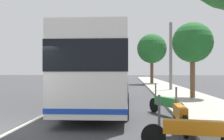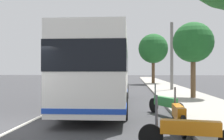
{
  "view_description": "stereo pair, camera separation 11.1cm",
  "coord_description": "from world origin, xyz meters",
  "px_view_note": "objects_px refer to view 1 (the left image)",
  "views": [
    {
      "loc": [
        -7.51,
        -3.53,
        1.77
      ],
      "look_at": [
        5.75,
        -2.49,
        1.83
      ],
      "focal_mm": 40.86,
      "sensor_mm": 36.0,
      "label": 1
    },
    {
      "loc": [
        -7.5,
        -3.64,
        1.77
      ],
      "look_at": [
        5.75,
        -2.49,
        1.83
      ],
      "focal_mm": 40.86,
      "sensor_mm": 36.0,
      "label": 2
    }
  ],
  "objects_px": {
    "car_far_distant": "(117,82)",
    "car_behind_bus": "(88,79)",
    "roadside_tree_mid_block": "(193,43)",
    "motorcycle_far_end": "(180,115)",
    "coach_bus": "(103,69)",
    "utility_pole": "(171,57)",
    "motorcycle_by_tree": "(192,131)",
    "roadside_tree_far_block": "(152,49)",
    "motorcycle_mid_row": "(166,104)"
  },
  "relations": [
    {
      "from": "roadside_tree_far_block",
      "to": "motorcycle_far_end",
      "type": "bearing_deg",
      "value": 177.31
    },
    {
      "from": "roadside_tree_far_block",
      "to": "coach_bus",
      "type": "bearing_deg",
      "value": 169.34
    },
    {
      "from": "car_far_distant",
      "to": "motorcycle_mid_row",
      "type": "bearing_deg",
      "value": -168.86
    },
    {
      "from": "motorcycle_far_end",
      "to": "car_behind_bus",
      "type": "distance_m",
      "value": 27.7
    },
    {
      "from": "car_far_distant",
      "to": "roadside_tree_far_block",
      "type": "distance_m",
      "value": 10.76
    },
    {
      "from": "motorcycle_by_tree",
      "to": "motorcycle_far_end",
      "type": "xyz_separation_m",
      "value": [
        1.99,
        -0.1,
        0.02
      ]
    },
    {
      "from": "motorcycle_far_end",
      "to": "motorcycle_mid_row",
      "type": "bearing_deg",
      "value": 2.88
    },
    {
      "from": "motorcycle_mid_row",
      "to": "car_behind_bus",
      "type": "height_order",
      "value": "car_behind_bus"
    },
    {
      "from": "motorcycle_mid_row",
      "to": "car_far_distant",
      "type": "relative_size",
      "value": 0.54
    },
    {
      "from": "coach_bus",
      "to": "roadside_tree_far_block",
      "type": "xyz_separation_m",
      "value": [
        22.18,
        -4.17,
        2.97
      ]
    },
    {
      "from": "car_far_distant",
      "to": "roadside_tree_mid_block",
      "type": "xyz_separation_m",
      "value": [
        -9.92,
        -5.3,
        2.82
      ]
    },
    {
      "from": "motorcycle_mid_row",
      "to": "roadside_tree_mid_block",
      "type": "height_order",
      "value": "roadside_tree_mid_block"
    },
    {
      "from": "motorcycle_mid_row",
      "to": "utility_pole",
      "type": "height_order",
      "value": "utility_pole"
    },
    {
      "from": "car_behind_bus",
      "to": "motorcycle_far_end",
      "type": "bearing_deg",
      "value": 12.98
    },
    {
      "from": "motorcycle_mid_row",
      "to": "car_far_distant",
      "type": "distance_m",
      "value": 16.01
    },
    {
      "from": "car_far_distant",
      "to": "roadside_tree_mid_block",
      "type": "height_order",
      "value": "roadside_tree_mid_block"
    },
    {
      "from": "car_behind_bus",
      "to": "roadside_tree_mid_block",
      "type": "relative_size",
      "value": 0.92
    },
    {
      "from": "coach_bus",
      "to": "utility_pole",
      "type": "bearing_deg",
      "value": -26.91
    },
    {
      "from": "motorcycle_by_tree",
      "to": "car_far_distant",
      "type": "relative_size",
      "value": 0.58
    },
    {
      "from": "roadside_tree_mid_block",
      "to": "utility_pole",
      "type": "bearing_deg",
      "value": 2.47
    },
    {
      "from": "motorcycle_far_end",
      "to": "coach_bus",
      "type": "bearing_deg",
      "value": 30.51
    },
    {
      "from": "car_behind_bus",
      "to": "utility_pole",
      "type": "bearing_deg",
      "value": 37.11
    },
    {
      "from": "motorcycle_mid_row",
      "to": "roadside_tree_mid_block",
      "type": "distance_m",
      "value": 7.0
    },
    {
      "from": "car_behind_bus",
      "to": "utility_pole",
      "type": "xyz_separation_m",
      "value": [
        -11.38,
        -9.41,
        2.37
      ]
    },
    {
      "from": "car_far_distant",
      "to": "car_behind_bus",
      "type": "distance_m",
      "value": 9.46
    },
    {
      "from": "coach_bus",
      "to": "car_behind_bus",
      "type": "xyz_separation_m",
      "value": [
        21.57,
        4.49,
        -1.18
      ]
    },
    {
      "from": "motorcycle_far_end",
      "to": "roadside_tree_far_block",
      "type": "bearing_deg",
      "value": -1.57
    },
    {
      "from": "motorcycle_by_tree",
      "to": "motorcycle_far_end",
      "type": "height_order",
      "value": "motorcycle_far_end"
    },
    {
      "from": "car_far_distant",
      "to": "car_behind_bus",
      "type": "height_order",
      "value": "car_far_distant"
    },
    {
      "from": "coach_bus",
      "to": "roadside_tree_far_block",
      "type": "distance_m",
      "value": 22.77
    },
    {
      "from": "coach_bus",
      "to": "roadside_tree_mid_block",
      "type": "relative_size",
      "value": 2.34
    },
    {
      "from": "motorcycle_far_end",
      "to": "utility_pole",
      "type": "xyz_separation_m",
      "value": [
        15.32,
        -2.03,
        2.59
      ]
    },
    {
      "from": "motorcycle_mid_row",
      "to": "car_far_distant",
      "type": "height_order",
      "value": "car_far_distant"
    },
    {
      "from": "motorcycle_by_tree",
      "to": "motorcycle_mid_row",
      "type": "distance_m",
      "value": 4.58
    },
    {
      "from": "car_far_distant",
      "to": "roadside_tree_far_block",
      "type": "bearing_deg",
      "value": -24.61
    },
    {
      "from": "coach_bus",
      "to": "utility_pole",
      "type": "relative_size",
      "value": 1.84
    },
    {
      "from": "car_behind_bus",
      "to": "roadside_tree_mid_block",
      "type": "height_order",
      "value": "roadside_tree_mid_block"
    },
    {
      "from": "motorcycle_mid_row",
      "to": "car_behind_bus",
      "type": "relative_size",
      "value": 0.48
    },
    {
      "from": "car_behind_bus",
      "to": "utility_pole",
      "type": "relative_size",
      "value": 0.72
    },
    {
      "from": "roadside_tree_far_block",
      "to": "utility_pole",
      "type": "distance_m",
      "value": 12.15
    },
    {
      "from": "coach_bus",
      "to": "car_far_distant",
      "type": "height_order",
      "value": "coach_bus"
    },
    {
      "from": "coach_bus",
      "to": "car_far_distant",
      "type": "xyz_separation_m",
      "value": [
        13.2,
        0.08,
        -1.16
      ]
    },
    {
      "from": "coach_bus",
      "to": "motorcycle_by_tree",
      "type": "xyz_separation_m",
      "value": [
        -7.12,
        -2.79,
        -1.42
      ]
    },
    {
      "from": "motorcycle_far_end",
      "to": "car_behind_bus",
      "type": "xyz_separation_m",
      "value": [
        26.7,
        7.38,
        0.22
      ]
    },
    {
      "from": "coach_bus",
      "to": "car_behind_bus",
      "type": "distance_m",
      "value": 22.06
    },
    {
      "from": "motorcycle_by_tree",
      "to": "utility_pole",
      "type": "bearing_deg",
      "value": -88.44
    },
    {
      "from": "motorcycle_by_tree",
      "to": "motorcycle_far_end",
      "type": "bearing_deg",
      "value": -84.36
    },
    {
      "from": "motorcycle_by_tree",
      "to": "car_behind_bus",
      "type": "bearing_deg",
      "value": -67.19
    },
    {
      "from": "motorcycle_mid_row",
      "to": "car_behind_bus",
      "type": "xyz_separation_m",
      "value": [
        24.11,
        7.3,
        0.22
      ]
    },
    {
      "from": "coach_bus",
      "to": "motorcycle_by_tree",
      "type": "distance_m",
      "value": 7.78
    }
  ]
}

